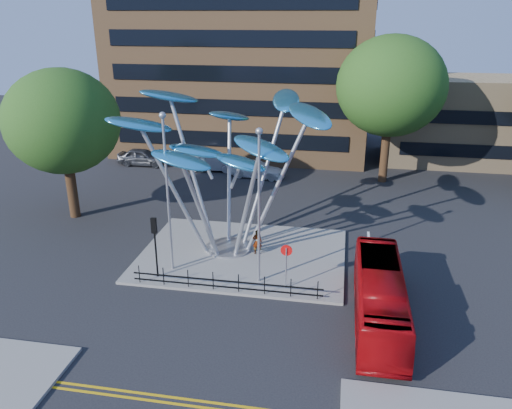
% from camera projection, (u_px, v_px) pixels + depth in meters
% --- Properties ---
extents(ground, '(120.00, 120.00, 0.00)m').
position_uv_depth(ground, '(238.00, 313.00, 24.09)').
color(ground, black).
rests_on(ground, ground).
extents(traffic_island, '(12.00, 9.00, 0.15)m').
position_uv_depth(traffic_island, '(243.00, 255.00, 29.74)').
color(traffic_island, slate).
rests_on(traffic_island, ground).
extents(double_yellow_near, '(40.00, 0.12, 0.01)m').
position_uv_depth(double_yellow_near, '(204.00, 402.00, 18.57)').
color(double_yellow_near, gold).
rests_on(double_yellow_near, ground).
extents(double_yellow_far, '(40.00, 0.12, 0.01)m').
position_uv_depth(double_yellow_far, '(202.00, 407.00, 18.30)').
color(double_yellow_far, gold).
rests_on(double_yellow_far, ground).
extents(low_building_near, '(15.00, 8.00, 8.00)m').
position_uv_depth(low_building_near, '(467.00, 120.00, 47.59)').
color(low_building_near, tan).
rests_on(low_building_near, ground).
extents(tree_right, '(8.80, 8.80, 12.11)m').
position_uv_depth(tree_right, '(391.00, 86.00, 40.11)').
color(tree_right, black).
rests_on(tree_right, ground).
extents(tree_left, '(7.60, 7.60, 10.32)m').
position_uv_depth(tree_left, '(62.00, 122.00, 33.15)').
color(tree_left, black).
rests_on(tree_left, ground).
extents(leaf_sculpture, '(12.72, 9.54, 9.51)m').
position_uv_depth(leaf_sculpture, '(225.00, 140.00, 28.11)').
color(leaf_sculpture, '#9EA0A5').
rests_on(leaf_sculpture, traffic_island).
extents(street_lamp_left, '(0.36, 0.36, 8.80)m').
position_uv_depth(street_lamp_left, '(167.00, 180.00, 26.13)').
color(street_lamp_left, '#9EA0A5').
rests_on(street_lamp_left, traffic_island).
extents(street_lamp_right, '(0.36, 0.36, 8.30)m').
position_uv_depth(street_lamp_right, '(259.00, 194.00, 24.94)').
color(street_lamp_right, '#9EA0A5').
rests_on(street_lamp_right, traffic_island).
extents(traffic_light_island, '(0.28, 0.18, 3.42)m').
position_uv_depth(traffic_light_island, '(155.00, 235.00, 26.27)').
color(traffic_light_island, black).
rests_on(traffic_light_island, traffic_island).
extents(no_entry_sign_island, '(0.60, 0.10, 2.45)m').
position_uv_depth(no_entry_sign_island, '(286.00, 259.00, 25.42)').
color(no_entry_sign_island, '#9EA0A5').
rests_on(no_entry_sign_island, traffic_island).
extents(pedestrian_railing_front, '(10.00, 0.06, 1.00)m').
position_uv_depth(pedestrian_railing_front, '(226.00, 283.00, 25.62)').
color(pedestrian_railing_front, black).
rests_on(pedestrian_railing_front, traffic_island).
extents(red_bus, '(2.14, 9.04, 2.52)m').
position_uv_depth(red_bus, '(379.00, 296.00, 23.16)').
color(red_bus, '#9F070B').
rests_on(red_bus, ground).
extents(pedestrian, '(0.61, 0.46, 1.53)m').
position_uv_depth(pedestrian, '(257.00, 242.00, 29.44)').
color(pedestrian, gray).
rests_on(pedestrian, traffic_island).
extents(parked_car_left, '(4.73, 1.94, 1.61)m').
position_uv_depth(parked_car_left, '(143.00, 157.00, 47.27)').
color(parked_car_left, '#3D3E44').
rests_on(parked_car_left, ground).
extents(parked_car_mid, '(5.15, 2.28, 1.64)m').
position_uv_depth(parked_car_mid, '(211.00, 162.00, 45.68)').
color(parked_car_mid, '#9E9FA5').
rests_on(parked_car_mid, ground).
extents(parked_car_right, '(5.08, 2.56, 1.41)m').
position_uv_depth(parked_car_right, '(257.00, 169.00, 43.85)').
color(parked_car_right, silver).
rests_on(parked_car_right, ground).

